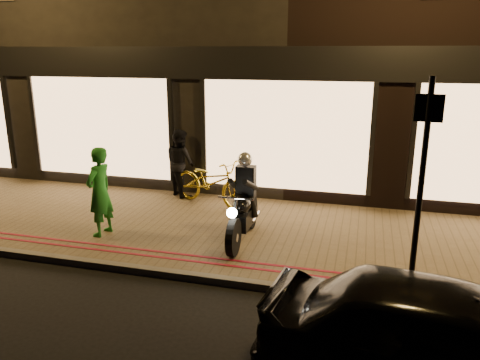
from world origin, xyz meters
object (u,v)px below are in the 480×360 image
(parked_car, at_px, (448,344))
(sign_post, at_px, (422,179))
(motorcycle, at_px, (243,207))
(bicycle_gold, at_px, (211,182))
(person_green, at_px, (100,192))

(parked_car, bearing_deg, sign_post, 12.98)
(motorcycle, distance_m, sign_post, 3.21)
(motorcycle, relative_size, parked_car, 0.52)
(bicycle_gold, distance_m, parked_car, 6.40)
(sign_post, relative_size, person_green, 1.83)
(sign_post, bearing_deg, motorcycle, 154.88)
(motorcycle, bearing_deg, sign_post, -26.15)
(motorcycle, xyz_separation_m, sign_post, (2.75, -1.29, 1.06))
(bicycle_gold, bearing_deg, motorcycle, -123.74)
(motorcycle, bearing_deg, person_green, -171.68)
(person_green, bearing_deg, sign_post, 88.40)
(parked_car, bearing_deg, person_green, 70.95)
(motorcycle, xyz_separation_m, person_green, (-2.59, -0.43, 0.21))
(parked_car, bearing_deg, bicycle_gold, 47.52)
(motorcycle, relative_size, sign_post, 0.65)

